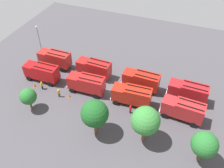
{
  "coord_description": "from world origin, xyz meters",
  "views": [
    {
      "loc": [
        -12.47,
        32.68,
        32.25
      ],
      "look_at": [
        0.0,
        0.0,
        1.4
      ],
      "focal_mm": 38.77,
      "sensor_mm": 36.0,
      "label": 1
    }
  ],
  "objects_px": {
    "firefighter_3": "(94,62)",
    "traffic_cone_0": "(69,95)",
    "fire_truck_2": "(94,68)",
    "tree_2": "(95,114)",
    "fire_truck_5": "(132,95)",
    "fire_truck_7": "(42,72)",
    "firefighter_4": "(59,93)",
    "fire_truck_6": "(87,83)",
    "traffic_cone_2": "(34,85)",
    "tree_0": "(205,145)",
    "fire_truck_0": "(188,91)",
    "fire_truck_4": "(183,109)",
    "tree_1": "(146,121)",
    "firefighter_2": "(42,85)",
    "firefighter_1": "(130,109)",
    "tree_3": "(28,97)",
    "fire_truck_3": "(55,58)",
    "lamppost": "(39,38)",
    "traffic_cone_1": "(138,95)",
    "firefighter_0": "(55,71)",
    "fire_truck_1": "(141,80)"
  },
  "relations": [
    {
      "from": "firefighter_4",
      "to": "fire_truck_7",
      "type": "bearing_deg",
      "value": -147.93
    },
    {
      "from": "fire_truck_1",
      "to": "traffic_cone_0",
      "type": "distance_m",
      "value": 14.11
    },
    {
      "from": "fire_truck_4",
      "to": "traffic_cone_1",
      "type": "distance_m",
      "value": 9.01
    },
    {
      "from": "fire_truck_2",
      "to": "tree_2",
      "type": "relative_size",
      "value": 1.08
    },
    {
      "from": "fire_truck_3",
      "to": "lamppost",
      "type": "distance_m",
      "value": 7.06
    },
    {
      "from": "fire_truck_3",
      "to": "tree_3",
      "type": "distance_m",
      "value": 12.84
    },
    {
      "from": "fire_truck_4",
      "to": "traffic_cone_1",
      "type": "relative_size",
      "value": 10.75
    },
    {
      "from": "fire_truck_3",
      "to": "firefighter_4",
      "type": "distance_m",
      "value": 9.87
    },
    {
      "from": "tree_1",
      "to": "fire_truck_2",
      "type": "bearing_deg",
      "value": -40.95
    },
    {
      "from": "fire_truck_2",
      "to": "fire_truck_6",
      "type": "xyz_separation_m",
      "value": [
        -0.63,
        4.9,
        0.0
      ]
    },
    {
      "from": "fire_truck_6",
      "to": "firefighter_1",
      "type": "height_order",
      "value": "fire_truck_6"
    },
    {
      "from": "traffic_cone_2",
      "to": "tree_0",
      "type": "bearing_deg",
      "value": 170.74
    },
    {
      "from": "tree_2",
      "to": "traffic_cone_2",
      "type": "xyz_separation_m",
      "value": [
        15.96,
        -5.96,
        -4.19
      ]
    },
    {
      "from": "fire_truck_4",
      "to": "tree_1",
      "type": "distance_m",
      "value": 8.76
    },
    {
      "from": "fire_truck_7",
      "to": "tree_3",
      "type": "height_order",
      "value": "tree_3"
    },
    {
      "from": "fire_truck_4",
      "to": "tree_3",
      "type": "relative_size",
      "value": 1.62
    },
    {
      "from": "firefighter_3",
      "to": "tree_0",
      "type": "bearing_deg",
      "value": 44.67
    },
    {
      "from": "fire_truck_6",
      "to": "traffic_cone_2",
      "type": "distance_m",
      "value": 10.86
    },
    {
      "from": "firefighter_1",
      "to": "tree_1",
      "type": "xyz_separation_m",
      "value": [
        -3.64,
        4.73,
        3.62
      ]
    },
    {
      "from": "fire_truck_5",
      "to": "fire_truck_7",
      "type": "bearing_deg",
      "value": -2.76
    },
    {
      "from": "fire_truck_1",
      "to": "fire_truck_2",
      "type": "bearing_deg",
      "value": 0.3
    },
    {
      "from": "fire_truck_2",
      "to": "tree_2",
      "type": "bearing_deg",
      "value": 116.97
    },
    {
      "from": "firefighter_4",
      "to": "tree_3",
      "type": "bearing_deg",
      "value": -63.09
    },
    {
      "from": "fire_truck_3",
      "to": "firefighter_1",
      "type": "distance_m",
      "value": 20.69
    },
    {
      "from": "firefighter_2",
      "to": "tree_0",
      "type": "relative_size",
      "value": 0.3
    },
    {
      "from": "firefighter_3",
      "to": "traffic_cone_0",
      "type": "distance_m",
      "value": 10.94
    },
    {
      "from": "fire_truck_3",
      "to": "tree_2",
      "type": "xyz_separation_m",
      "value": [
        -15.38,
        13.26,
        2.39
      ]
    },
    {
      "from": "fire_truck_0",
      "to": "fire_truck_6",
      "type": "distance_m",
      "value": 18.82
    },
    {
      "from": "tree_0",
      "to": "tree_3",
      "type": "distance_m",
      "value": 29.19
    },
    {
      "from": "firefighter_2",
      "to": "firefighter_3",
      "type": "height_order",
      "value": "firefighter_2"
    },
    {
      "from": "fire_truck_0",
      "to": "fire_truck_3",
      "type": "distance_m",
      "value": 28.1
    },
    {
      "from": "fire_truck_5",
      "to": "tree_1",
      "type": "relative_size",
      "value": 1.06
    },
    {
      "from": "firefighter_2",
      "to": "traffic_cone_1",
      "type": "bearing_deg",
      "value": 30.7
    },
    {
      "from": "fire_truck_3",
      "to": "tree_3",
      "type": "height_order",
      "value": "tree_3"
    },
    {
      "from": "firefighter_0",
      "to": "firefighter_2",
      "type": "distance_m",
      "value": 4.7
    },
    {
      "from": "fire_truck_3",
      "to": "firefighter_0",
      "type": "relative_size",
      "value": 4.11
    },
    {
      "from": "fire_truck_1",
      "to": "lamppost",
      "type": "height_order",
      "value": "lamppost"
    },
    {
      "from": "fire_truck_6",
      "to": "firefighter_3",
      "type": "distance_m",
      "value": 8.76
    },
    {
      "from": "fire_truck_4",
      "to": "firefighter_2",
      "type": "xyz_separation_m",
      "value": [
        26.6,
        2.23,
        -1.16
      ]
    },
    {
      "from": "fire_truck_6",
      "to": "traffic_cone_2",
      "type": "xyz_separation_m",
      "value": [
        10.44,
        2.39,
        -1.8
      ]
    },
    {
      "from": "tree_1",
      "to": "firefighter_4",
      "type": "bearing_deg",
      "value": -12.52
    },
    {
      "from": "firefighter_1",
      "to": "lamppost",
      "type": "distance_m",
      "value": 27.55
    },
    {
      "from": "fire_truck_5",
      "to": "traffic_cone_0",
      "type": "relative_size",
      "value": 11.27
    },
    {
      "from": "firefighter_3",
      "to": "tree_3",
      "type": "xyz_separation_m",
      "value": [
        5.2,
        16.05,
        2.16
      ]
    },
    {
      "from": "firefighter_3",
      "to": "firefighter_4",
      "type": "height_order",
      "value": "firefighter_4"
    },
    {
      "from": "fire_truck_4",
      "to": "fire_truck_5",
      "type": "distance_m",
      "value": 9.1
    },
    {
      "from": "firefighter_1",
      "to": "lamppost",
      "type": "height_order",
      "value": "lamppost"
    },
    {
      "from": "firefighter_0",
      "to": "fire_truck_2",
      "type": "bearing_deg",
      "value": -115.06
    },
    {
      "from": "fire_truck_1",
      "to": "firefighter_0",
      "type": "xyz_separation_m",
      "value": [
        17.93,
        2.38,
        -1.16
      ]
    },
    {
      "from": "fire_truck_4",
      "to": "traffic_cone_0",
      "type": "bearing_deg",
      "value": 10.29
    }
  ]
}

